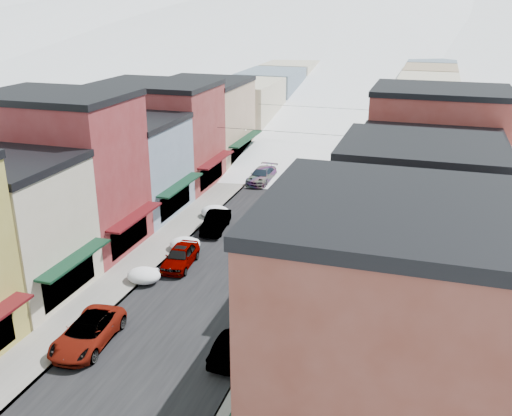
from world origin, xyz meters
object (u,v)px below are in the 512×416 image
Objects in this scene: trash_can at (317,250)px; car_white_suv at (88,333)px; car_dark_hatch at (216,222)px; car_green_sedan at (235,345)px; car_silver_sedan at (180,256)px; streetlamp_near at (317,205)px.

car_white_suv is at bearing -123.25° from trash_can.
car_white_suv is 18.63m from car_dark_hatch.
car_white_suv is at bearing 12.17° from car_green_sedan.
car_white_suv is at bearing -99.31° from car_silver_sedan.
car_white_suv is 5.79× the size of trash_can.
car_dark_hatch is at bearing -62.90° from car_green_sedan.
streetlamp_near is (0.90, 17.94, 2.27)m from car_green_sedan.
car_dark_hatch reaches higher than car_green_sedan.
streetlamp_near is at bearing -90.20° from car_green_sedan.
streetlamp_near reaches higher than car_green_sedan.
car_silver_sedan reaches higher than car_dark_hatch.
trash_can is (1.73, 14.32, -0.10)m from car_green_sedan.
car_green_sedan is at bearing -96.90° from trash_can.
car_dark_hatch is at bearing 84.77° from car_silver_sedan.
car_dark_hatch is 1.07× the size of car_green_sedan.
car_dark_hatch is at bearing 163.33° from trash_can.
car_white_suv is at bearing -99.09° from car_dark_hatch.
car_white_suv is at bearing -116.11° from streetlamp_near.
streetlamp_near is at bearing -1.55° from car_dark_hatch.
trash_can is at bearing 20.24° from car_silver_sedan.
car_white_suv is 1.25× the size of streetlamp_near.
car_silver_sedan is 1.05× the size of streetlamp_near.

